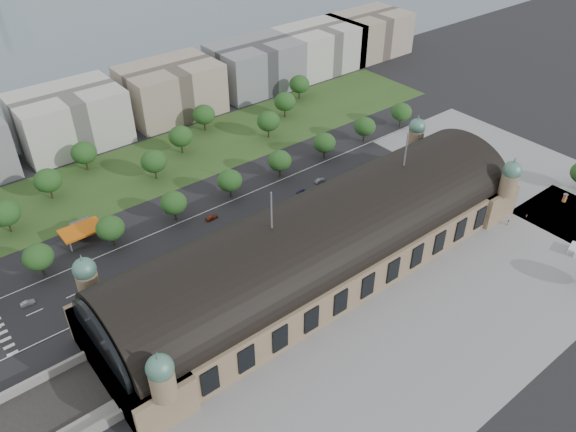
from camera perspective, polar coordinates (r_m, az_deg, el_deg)
ground at (r=183.85m, az=3.46°, el=-5.23°), size 900.00×900.00×0.00m
station at (r=177.30m, az=3.57°, el=-2.72°), size 150.00×48.40×44.30m
plaza_south at (r=169.78m, az=16.16°, el=-11.26°), size 190.00×48.00×0.12m
plaza_east at (r=253.05m, az=21.26°, el=4.72°), size 56.00×100.00×0.12m
road_slab at (r=198.83m, az=-8.20°, el=-1.94°), size 260.00×26.00×0.10m
grass_belt at (r=242.20m, az=-14.10°, el=4.77°), size 300.00×45.00×0.10m
petrol_station at (r=207.91m, az=-20.22°, el=-1.18°), size 14.00×13.00×5.05m
lake at (r=427.77m, az=-25.24°, el=16.15°), size 700.00×320.00×0.08m
office_3 at (r=266.24m, az=-21.31°, el=9.21°), size 45.00×32.00×24.00m
office_4 at (r=282.68m, az=-11.81°, el=12.43°), size 45.00×32.00×24.00m
office_5 at (r=306.49m, az=-3.38°, el=14.96°), size 45.00×32.00×24.00m
office_6 at (r=332.91m, az=3.18°, el=16.67°), size 45.00×32.00×24.00m
office_7 at (r=359.52m, az=8.21°, el=17.83°), size 45.00×32.00×24.00m
tree_row_2 at (r=192.57m, az=-24.05°, el=-3.82°), size 9.60×9.60×11.52m
tree_row_3 at (r=196.92m, az=-17.61°, el=-1.19°), size 9.60×9.60×11.52m
tree_row_4 at (r=204.01m, az=-11.55°, el=1.31°), size 9.60×9.60×11.52m
tree_row_5 at (r=213.58m, az=-5.95°, el=3.60°), size 9.60×9.60×11.52m
tree_row_6 at (r=225.31m, az=-0.86°, el=5.65°), size 9.60×9.60×11.52m
tree_row_7 at (r=238.89m, az=3.72°, el=7.44°), size 9.60×9.60×11.52m
tree_row_8 at (r=254.01m, az=7.81°, el=8.99°), size 9.60×9.60×11.52m
tree_row_9 at (r=270.41m, az=11.46°, el=10.32°), size 9.60×9.60×11.52m
tree_belt_3 at (r=216.93m, az=-26.81°, el=0.25°), size 10.40×10.40×12.48m
tree_belt_4 at (r=229.85m, az=-23.23°, el=3.33°), size 10.40×10.40×12.48m
tree_belt_5 at (r=244.17m, az=-20.03°, el=6.05°), size 10.40×10.40×12.48m
tree_belt_6 at (r=229.88m, az=-13.48°, el=5.43°), size 10.40×10.40×12.48m
tree_belt_7 at (r=246.55m, az=-10.86°, el=7.96°), size 10.40×10.40×12.48m
tree_belt_8 at (r=264.08m, az=-8.55°, el=10.15°), size 10.40×10.40×12.48m
tree_belt_9 at (r=255.20m, az=-2.01°, el=9.60°), size 10.40×10.40×12.48m
tree_belt_10 at (r=274.29m, az=-0.32°, el=11.55°), size 10.40×10.40×12.48m
tree_belt_11 at (r=293.86m, az=1.17°, el=13.25°), size 10.40×10.40×12.48m
traffic_car_1 at (r=187.64m, az=-24.93°, el=-8.01°), size 4.28×1.75×1.38m
traffic_car_2 at (r=188.80m, az=-14.14°, el=-4.93°), size 4.67×2.25×1.28m
traffic_car_3 at (r=206.00m, az=-7.77°, el=-0.15°), size 4.93×2.23×1.40m
traffic_car_4 at (r=218.46m, az=1.33°, el=2.49°), size 3.80×1.69×1.27m
traffic_car_5 at (r=225.40m, az=3.28°, el=3.63°), size 4.86×1.83×1.59m
traffic_car_6 at (r=243.74m, az=9.93°, el=5.76°), size 5.33×2.53×1.47m
parked_car_0 at (r=174.68m, az=-16.45°, el=-9.38°), size 4.29×3.38×1.36m
parked_car_1 at (r=176.46m, az=-14.51°, el=-8.40°), size 5.57×4.10×1.41m
parked_car_2 at (r=176.29m, az=-15.40°, el=-8.61°), size 5.62×4.59×1.53m
parked_car_3 at (r=181.09m, az=-12.74°, el=-6.73°), size 4.10×3.09×1.30m
parked_car_4 at (r=183.27m, az=-8.17°, el=-5.42°), size 5.06×3.84×1.60m
parked_car_5 at (r=185.29m, az=-9.09°, el=-5.05°), size 5.11×4.16×1.29m
parked_car_6 at (r=181.07m, az=-11.25°, el=-6.44°), size 5.87×4.08×1.58m
bus_west at (r=198.96m, az=-1.71°, el=-0.91°), size 12.02×3.81×3.29m
bus_mid at (r=210.97m, az=3.27°, el=1.40°), size 11.38×3.22×3.14m
bus_east at (r=217.57m, az=3.66°, el=2.60°), size 12.21×3.50×3.36m
van_south at (r=211.60m, az=26.94°, el=-3.05°), size 6.11×3.63×2.48m
advertising_column at (r=237.31m, az=26.30°, el=1.66°), size 1.78×1.78×3.38m
pedestrian_0 at (r=216.12m, az=21.46°, el=-0.62°), size 1.04×0.70×1.97m
pedestrian_2 at (r=222.68m, az=23.06°, el=0.04°), size 0.55×0.84×1.62m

